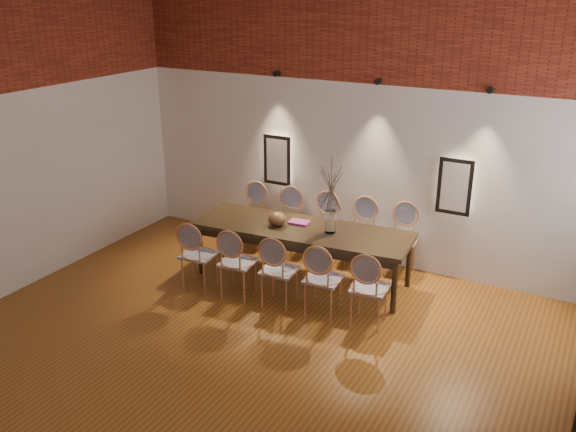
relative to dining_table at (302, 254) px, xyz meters
The scene contains 23 objects.
floor 2.53m from the dining_table, 81.12° to the right, with size 7.00×7.00×0.02m, color #90541D.
wall_back 1.99m from the dining_table, 70.42° to the left, with size 7.00×0.10×4.00m, color silver.
brick_band_back 3.07m from the dining_table, 69.18° to the left, with size 7.00×0.02×1.50m, color maroon.
niche_left 1.63m from the dining_table, 132.93° to the left, with size 0.36×0.06×0.66m, color #FFEAC6.
niche_right 2.16m from the dining_table, 30.26° to the left, with size 0.36×0.06×0.66m, color #FFEAC6.
spot_fixture_left 2.54m from the dining_table, 133.81° to the left, with size 0.08×0.08×0.10m, color black.
spot_fixture_mid 2.45m from the dining_table, 58.45° to the left, with size 0.08×0.08×0.10m, color black.
spot_fixture_right 3.10m from the dining_table, 25.65° to the left, with size 0.08×0.08×0.10m, color black.
dining_table is the anchor object (origin of this frame).
chair_near_a 1.36m from the dining_table, 142.22° to the right, with size 0.44×0.44×0.94m, color tan, non-canonical shape.
chair_near_b 0.93m from the dining_table, 122.82° to the right, with size 0.44×0.44×0.94m, color tan, non-canonical shape.
chair_near_c 0.74m from the dining_table, 85.18° to the right, with size 0.44×0.44×0.94m, color tan, non-canonical shape.
chair_near_d 0.93m from the dining_table, 47.54° to the right, with size 0.44×0.44×0.94m, color tan, non-canonical shape.
chair_near_e 1.36m from the dining_table, 28.14° to the right, with size 0.44×0.44×0.94m, color tan, non-canonical shape.
chair_far_a 1.36m from the dining_table, 151.86° to the left, with size 0.44×0.44×0.94m, color tan, non-canonical shape.
chair_far_b 0.93m from the dining_table, 132.46° to the left, with size 0.44×0.44×0.94m, color tan, non-canonical shape.
chair_far_c 0.74m from the dining_table, 94.82° to the left, with size 0.44×0.44×0.94m, color tan, non-canonical shape.
chair_far_d 0.93m from the dining_table, 57.18° to the left, with size 0.44×0.44×0.94m, color tan, non-canonical shape.
chair_far_e 1.36m from the dining_table, 37.78° to the left, with size 0.44×0.44×0.94m, color tan, non-canonical shape.
vase 0.65m from the dining_table, ahead, with size 0.14×0.14×0.30m, color silver.
dried_branches 1.05m from the dining_table, ahead, with size 0.50×0.50×0.70m, color #48392B, non-canonical shape.
bowl 0.58m from the dining_table, 166.90° to the right, with size 0.24×0.24×0.18m, color brown.
book 0.42m from the dining_table, 133.90° to the left, with size 0.26×0.18×0.03m, color #8F2F79.
Camera 1 is at (2.95, -4.08, 3.74)m, focal length 38.00 mm.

